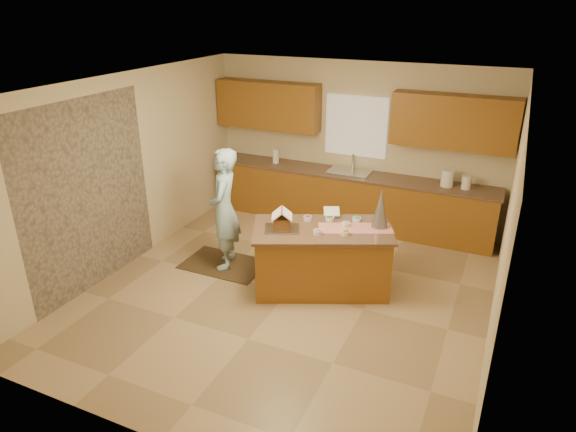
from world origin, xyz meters
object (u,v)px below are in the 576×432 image
object	(u,v)px
gingerbread_house	(282,221)
boy	(224,209)
tinsel_tree	(381,208)

from	to	relation	value
gingerbread_house	boy	bearing A→B (deg)	166.01
gingerbread_house	tinsel_tree	bearing A→B (deg)	28.27
boy	gingerbread_house	distance (m)	1.05
tinsel_tree	boy	size ratio (longest dim) A/B	0.30
boy	gingerbread_house	bearing A→B (deg)	55.98
boy	gingerbread_house	world-z (taller)	boy
tinsel_tree	boy	bearing A→B (deg)	-170.72
tinsel_tree	gingerbread_house	xyz separation A→B (m)	(-1.11, -0.60, -0.14)
tinsel_tree	boy	distance (m)	2.17
tinsel_tree	boy	xyz separation A→B (m)	(-2.12, -0.35, -0.25)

